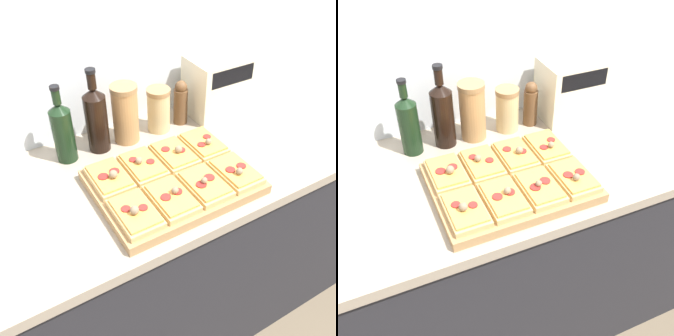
% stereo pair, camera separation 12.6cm
% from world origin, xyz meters
% --- Properties ---
extents(wall_back, '(6.00, 0.06, 2.50)m').
position_xyz_m(wall_back, '(0.00, 0.67, 1.25)').
color(wall_back, silver).
rests_on(wall_back, ground_plane).
extents(kitchen_counter, '(2.63, 0.67, 0.94)m').
position_xyz_m(kitchen_counter, '(0.00, 0.32, 0.47)').
color(kitchen_counter, '#232328').
rests_on(kitchen_counter, ground_plane).
extents(cutting_board, '(0.50, 0.38, 0.03)m').
position_xyz_m(cutting_board, '(0.03, 0.21, 0.95)').
color(cutting_board, '#A37A4C').
rests_on(cutting_board, kitchen_counter).
extents(pizza_slice_back_left, '(0.11, 0.17, 0.05)m').
position_xyz_m(pizza_slice_back_left, '(-0.15, 0.30, 0.98)').
color(pizza_slice_back_left, tan).
rests_on(pizza_slice_back_left, cutting_board).
extents(pizza_slice_back_midleft, '(0.11, 0.17, 0.05)m').
position_xyz_m(pizza_slice_back_midleft, '(-0.03, 0.30, 0.98)').
color(pizza_slice_back_midleft, tan).
rests_on(pizza_slice_back_midleft, cutting_board).
extents(pizza_slice_back_midright, '(0.11, 0.17, 0.05)m').
position_xyz_m(pizza_slice_back_midright, '(0.09, 0.30, 0.98)').
color(pizza_slice_back_midright, tan).
rests_on(pizza_slice_back_midright, cutting_board).
extents(pizza_slice_back_right, '(0.11, 0.17, 0.05)m').
position_xyz_m(pizza_slice_back_right, '(0.21, 0.30, 0.98)').
color(pizza_slice_back_right, tan).
rests_on(pizza_slice_back_right, cutting_board).
extents(pizza_slice_front_left, '(0.11, 0.17, 0.05)m').
position_xyz_m(pizza_slice_front_left, '(-0.15, 0.12, 0.98)').
color(pizza_slice_front_left, tan).
rests_on(pizza_slice_front_left, cutting_board).
extents(pizza_slice_front_midleft, '(0.11, 0.17, 0.05)m').
position_xyz_m(pizza_slice_front_midleft, '(-0.03, 0.12, 0.98)').
color(pizza_slice_front_midleft, tan).
rests_on(pizza_slice_front_midleft, cutting_board).
extents(pizza_slice_front_midright, '(0.11, 0.17, 0.05)m').
position_xyz_m(pizza_slice_front_midright, '(0.09, 0.12, 0.98)').
color(pizza_slice_front_midright, tan).
rests_on(pizza_slice_front_midright, cutting_board).
extents(pizza_slice_front_right, '(0.11, 0.17, 0.05)m').
position_xyz_m(pizza_slice_front_right, '(0.21, 0.12, 0.98)').
color(pizza_slice_front_right, tan).
rests_on(pizza_slice_front_right, cutting_board).
extents(olive_oil_bottle, '(0.07, 0.07, 0.28)m').
position_xyz_m(olive_oil_bottle, '(-0.21, 0.52, 1.05)').
color(olive_oil_bottle, black).
rests_on(olive_oil_bottle, kitchen_counter).
extents(wine_bottle, '(0.08, 0.08, 0.31)m').
position_xyz_m(wine_bottle, '(-0.09, 0.52, 1.06)').
color(wine_bottle, black).
rests_on(wine_bottle, kitchen_counter).
extents(grain_jar_tall, '(0.10, 0.10, 0.22)m').
position_xyz_m(grain_jar_tall, '(0.02, 0.52, 1.05)').
color(grain_jar_tall, '#AD7F4C').
rests_on(grain_jar_tall, kitchen_counter).
extents(grain_jar_short, '(0.09, 0.09, 0.17)m').
position_xyz_m(grain_jar_short, '(0.16, 0.52, 1.02)').
color(grain_jar_short, tan).
rests_on(grain_jar_short, kitchen_counter).
extents(pepper_mill, '(0.05, 0.05, 0.18)m').
position_xyz_m(pepper_mill, '(0.25, 0.52, 1.02)').
color(pepper_mill, brown).
rests_on(pepper_mill, kitchen_counter).
extents(toaster_oven, '(0.27, 0.17, 0.24)m').
position_xyz_m(toaster_oven, '(0.43, 0.52, 1.06)').
color(toaster_oven, beige).
rests_on(toaster_oven, kitchen_counter).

